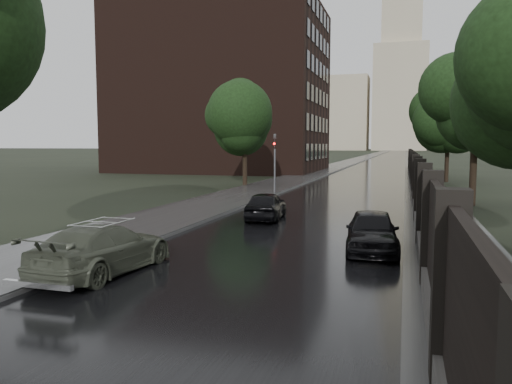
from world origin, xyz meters
name	(u,v)px	position (x,y,z in m)	size (l,w,h in m)	color
ground	(145,346)	(0.00, 0.00, 0.00)	(800.00, 800.00, 0.00)	black
road	(395,153)	(0.00, 190.00, 0.01)	(8.00, 420.00, 0.02)	black
sidewalk_left	(378,153)	(-6.00, 190.00, 0.08)	(4.00, 420.00, 0.16)	#2D2D2D
verge_right	(410,153)	(5.50, 190.00, 0.04)	(3.00, 420.00, 0.08)	#2D2D2D
fence_right	(413,175)	(4.60, 32.01, 1.01)	(0.45, 75.72, 2.70)	#383533
tree_left_far	(245,119)	(-8.00, 30.00, 5.24)	(4.25, 4.25, 7.39)	black
tree_right_b	(476,113)	(7.50, 22.00, 4.95)	(4.08, 4.08, 7.01)	black
tree_right_c	(448,126)	(7.50, 40.00, 4.95)	(4.08, 4.08, 7.01)	black
traffic_light	(275,158)	(-4.30, 24.99, 2.40)	(0.16, 0.32, 4.00)	#59595E
brick_building	(223,91)	(-18.00, 52.00, 10.00)	(24.00, 18.00, 20.00)	black
stalinist_tower	(400,84)	(0.00, 300.00, 38.38)	(92.00, 30.00, 159.00)	tan
volga_sedan	(103,249)	(-3.33, 3.84, 0.64)	(1.79, 4.39, 1.28)	#4A5040
hatchback_left	(266,206)	(-1.80, 13.84, 0.63)	(1.48, 3.67, 1.25)	black
car_right_near	(372,231)	(3.07, 8.41, 0.65)	(1.53, 3.81, 1.30)	black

